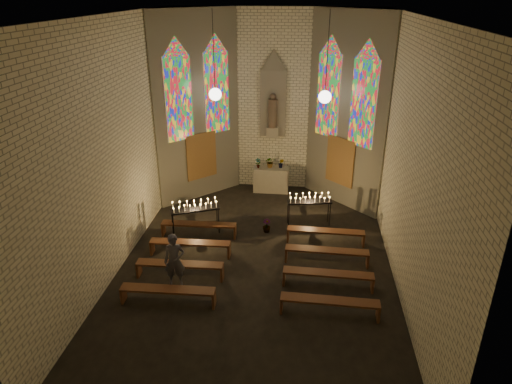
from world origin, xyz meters
TOP-DOWN VIEW (x-y plane):
  - floor at (0.00, 0.00)m, footprint 12.00×12.00m
  - room at (-0.00, 3.37)m, footprint 8.22×12.43m
  - altar at (0.00, 5.45)m, footprint 1.40×0.60m
  - flower_vase_left at (-0.53, 5.40)m, footprint 0.26×0.22m
  - flower_vase_center at (-0.05, 5.55)m, footprint 0.47×0.43m
  - flower_vase_right at (0.39, 5.51)m, footprint 0.25×0.22m
  - aisle_flower_pot at (0.13, 2.02)m, footprint 0.29×0.29m
  - votive_stand_left at (-2.22, 1.61)m, footprint 1.63×0.97m
  - votive_stand_right at (1.54, 2.71)m, footprint 1.57×0.64m
  - pew_left_0 at (-2.09, 1.49)m, footprint 2.49×0.41m
  - pew_right_0 at (2.09, 1.49)m, footprint 2.49×0.41m
  - pew_left_1 at (-2.09, 0.29)m, footprint 2.49×0.41m
  - pew_right_1 at (2.09, 0.29)m, footprint 2.49×0.41m
  - pew_left_2 at (-2.09, -0.91)m, footprint 2.49×0.41m
  - pew_right_2 at (2.09, -0.91)m, footprint 2.49×0.41m
  - pew_left_3 at (-2.09, -2.11)m, footprint 2.49×0.41m
  - pew_right_3 at (2.09, -2.11)m, footprint 2.49×0.41m
  - visitor at (-2.11, -1.27)m, footprint 0.64×0.48m

SIDE VIEW (x-z plane):
  - floor at x=0.00m, z-range 0.00..0.00m
  - aisle_flower_pot at x=0.13m, z-range 0.00..0.46m
  - pew_left_0 at x=-2.09m, z-range 0.15..0.63m
  - pew_right_0 at x=2.09m, z-range 0.15..0.63m
  - pew_left_1 at x=-2.09m, z-range 0.15..0.63m
  - pew_right_1 at x=2.09m, z-range 0.15..0.63m
  - pew_left_2 at x=-2.09m, z-range 0.15..0.63m
  - pew_right_2 at x=2.09m, z-range 0.15..0.63m
  - pew_left_3 at x=-2.09m, z-range 0.15..0.63m
  - pew_right_3 at x=2.09m, z-range 0.15..0.63m
  - altar at x=0.00m, z-range 0.00..1.00m
  - visitor at x=-2.11m, z-range 0.00..1.58m
  - votive_stand_right at x=1.54m, z-range 0.40..1.52m
  - votive_stand_left at x=-2.22m, z-range 0.42..1.60m
  - flower_vase_right at x=0.39m, z-range 1.00..1.39m
  - flower_vase_left at x=-0.53m, z-range 1.00..1.41m
  - flower_vase_center at x=-0.05m, z-range 1.00..1.45m
  - room at x=0.00m, z-range 0.21..7.22m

